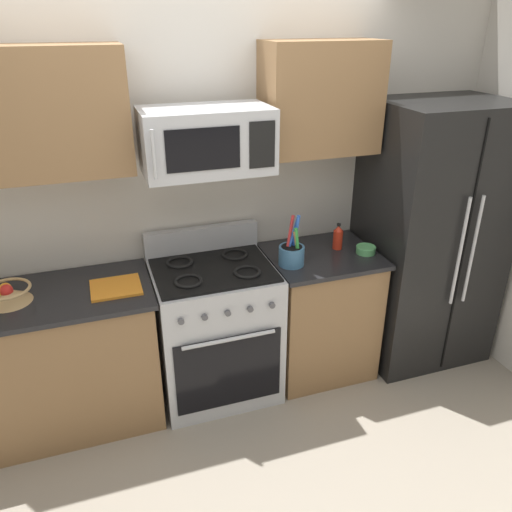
% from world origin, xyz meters
% --- Properties ---
extents(ground_plane, '(16.00, 16.00, 0.00)m').
position_xyz_m(ground_plane, '(0.00, 0.00, 0.00)').
color(ground_plane, gray).
extents(wall_back, '(8.00, 0.10, 2.60)m').
position_xyz_m(wall_back, '(0.00, 1.07, 1.30)').
color(wall_back, beige).
rests_on(wall_back, ground).
extents(counter_left, '(1.24, 0.63, 0.91)m').
position_xyz_m(counter_left, '(-1.01, 0.68, 0.46)').
color(counter_left, olive).
rests_on(counter_left, ground).
extents(range_oven, '(0.76, 0.68, 1.09)m').
position_xyz_m(range_oven, '(-0.00, 0.68, 0.47)').
color(range_oven, '#B2B5BA').
rests_on(range_oven, ground).
extents(counter_right, '(0.73, 0.63, 0.91)m').
position_xyz_m(counter_right, '(0.75, 0.68, 0.46)').
color(counter_right, olive).
rests_on(counter_right, ground).
extents(refrigerator, '(0.88, 0.74, 1.86)m').
position_xyz_m(refrigerator, '(1.58, 0.66, 0.93)').
color(refrigerator, black).
rests_on(refrigerator, ground).
extents(microwave, '(0.73, 0.44, 0.36)m').
position_xyz_m(microwave, '(-0.00, 0.71, 1.72)').
color(microwave, '#B2B5BA').
extents(upper_cabinets_left, '(1.23, 0.34, 0.67)m').
position_xyz_m(upper_cabinets_left, '(-1.01, 0.85, 1.89)').
color(upper_cabinets_left, olive).
extents(upper_cabinets_right, '(0.72, 0.34, 0.67)m').
position_xyz_m(upper_cabinets_right, '(0.76, 0.85, 1.89)').
color(upper_cabinets_right, olive).
extents(utensil_crock, '(0.16, 0.16, 0.34)m').
position_xyz_m(utensil_crock, '(0.50, 0.60, 0.99)').
color(utensil_crock, teal).
rests_on(utensil_crock, counter_right).
extents(fruit_basket, '(0.25, 0.25, 0.11)m').
position_xyz_m(fruit_basket, '(-1.17, 0.67, 0.96)').
color(fruit_basket, tan).
rests_on(fruit_basket, counter_left).
extents(cutting_board, '(0.29, 0.26, 0.02)m').
position_xyz_m(cutting_board, '(-0.59, 0.64, 0.92)').
color(cutting_board, orange).
rests_on(cutting_board, counter_left).
extents(bottle_hot_sauce, '(0.07, 0.07, 0.18)m').
position_xyz_m(bottle_hot_sauce, '(0.88, 0.73, 0.99)').
color(bottle_hot_sauce, red).
rests_on(bottle_hot_sauce, counter_right).
extents(prep_bowl, '(0.13, 0.13, 0.05)m').
position_xyz_m(prep_bowl, '(1.03, 0.60, 0.94)').
color(prep_bowl, '#59AD66').
rests_on(prep_bowl, counter_right).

